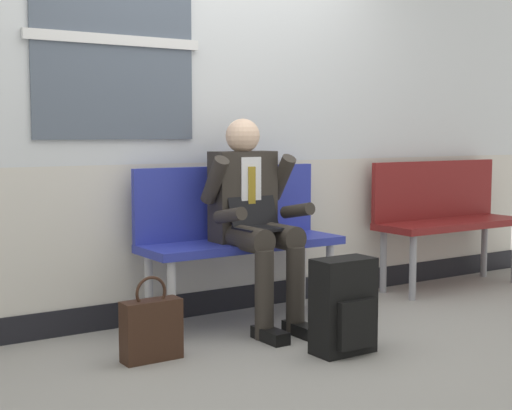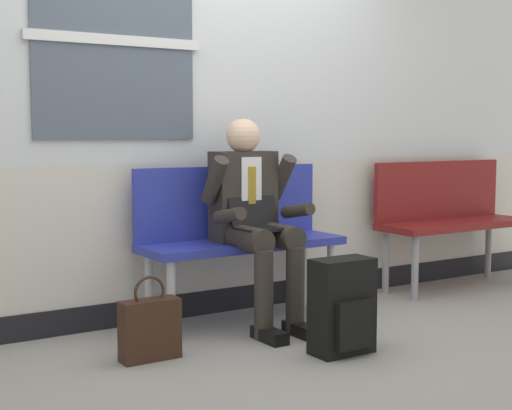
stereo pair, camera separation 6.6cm
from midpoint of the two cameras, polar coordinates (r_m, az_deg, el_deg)
The scene contains 7 objects.
ground_plane at distance 4.53m, azimuth -0.74°, elevation -9.52°, with size 18.00×18.00×0.00m, color gray.
station_wall at distance 4.85m, azimuth -4.43°, elevation 8.72°, with size 6.04×0.16×2.91m.
bench_with_person at distance 4.69m, azimuth -1.91°, elevation -1.86°, with size 1.30×0.42×0.96m.
bench_empty at distance 5.88m, azimuth 13.87°, elevation -0.54°, with size 1.27×0.42×0.96m.
person_seated at distance 4.50m, azimuth -0.56°, elevation -0.79°, with size 0.57×0.70×1.26m.
backpack at distance 4.04m, azimuth 6.26°, elevation -7.74°, with size 0.33×0.22×0.51m.
handbag at distance 3.96m, azimuth -8.45°, elevation -9.31°, with size 0.31×0.12×0.44m.
Camera 1 is at (-2.38, -3.66, 1.18)m, focal length 52.51 mm.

